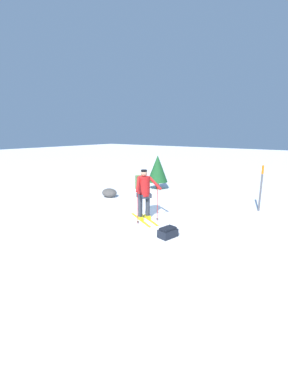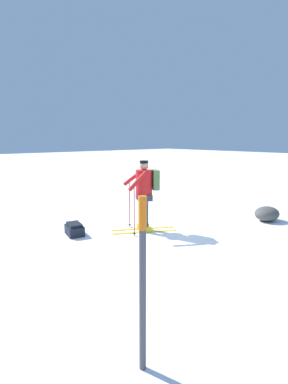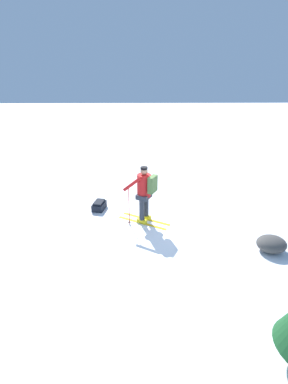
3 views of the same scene
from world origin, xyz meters
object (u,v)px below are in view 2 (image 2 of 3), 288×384
object	(u,v)px
dropped_backpack	(74,229)
trail_marker	(143,273)
skier	(145,190)
rock_boulder	(267,214)

from	to	relation	value
dropped_backpack	trail_marker	size ratio (longest dim) A/B	0.34
dropped_backpack	trail_marker	xyz separation A→B (m)	(1.47, 4.18, 0.87)
skier	dropped_backpack	distance (m)	1.90
skier	rock_boulder	bearing A→B (deg)	153.94
rock_boulder	skier	bearing A→B (deg)	-26.06
skier	dropped_backpack	size ratio (longest dim) A/B	2.89
trail_marker	rock_boulder	bearing A→B (deg)	-163.07
skier	dropped_backpack	xyz separation A→B (m)	(1.47, -0.82, -0.88)
trail_marker	rock_boulder	size ratio (longest dim) A/B	2.41
skier	trail_marker	world-z (taller)	trail_marker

